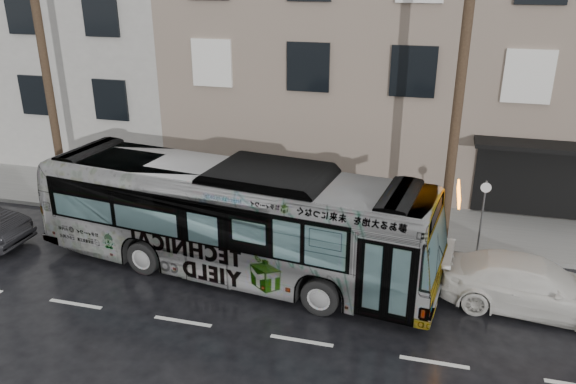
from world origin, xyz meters
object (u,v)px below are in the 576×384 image
utility_pole_front (457,111)px  utility_pole_rear (49,87)px  white_sedan (532,285)px  bus (232,218)px  sign_post (482,217)px

utility_pole_front → utility_pole_rear: size_ratio=1.00×
utility_pole_front → white_sedan: utility_pole_front is taller
white_sedan → bus: bearing=95.0°
utility_pole_front → sign_post: 3.48m
utility_pole_rear → bus: (7.86, -2.83, -2.94)m
utility_pole_rear → bus: size_ratio=0.73×
utility_pole_front → bus: (-6.14, -2.83, -2.94)m
utility_pole_rear → sign_post: (15.10, 0.00, -3.30)m
sign_post → white_sedan: 3.12m
utility_pole_front → utility_pole_rear: same height
utility_pole_front → white_sedan: bearing=-50.4°
utility_pole_front → sign_post: utility_pole_front is taller
sign_post → bus: bearing=-158.6°
utility_pole_rear → utility_pole_front: bearing=0.0°
utility_pole_front → bus: size_ratio=0.73×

